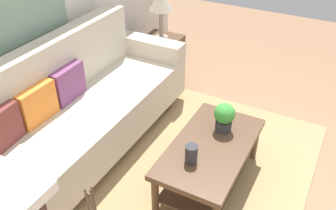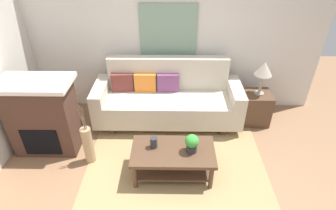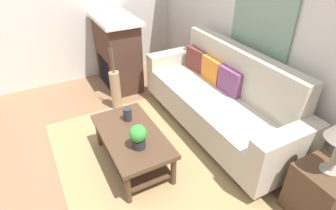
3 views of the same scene
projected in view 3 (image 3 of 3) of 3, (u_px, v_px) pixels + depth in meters
The scene contains 17 objects.
ground_plane at pixel (104, 176), 3.07m from camera, with size 8.96×8.96×0.00m, color #8C6647.
wall_back at pixel (274, 26), 3.20m from camera, with size 4.96×0.10×2.70m, color silver.
area_rug at pixel (146, 161), 3.26m from camera, with size 2.54×1.88×0.01m, color #A38456.
couch at pixel (221, 101), 3.58m from camera, with size 2.42×0.84×1.08m.
throw_pillow_maroon at pixel (197, 59), 4.06m from camera, with size 0.36×0.12×0.32m, color brown.
throw_pillow_orange at pixel (213, 70), 3.78m from camera, with size 0.36×0.12×0.32m, color orange.
throw_pillow_plum at pixel (231, 81), 3.49m from camera, with size 0.36×0.12×0.32m, color #7A4270.
coffee_table at pixel (132, 142), 3.08m from camera, with size 1.10×0.60×0.43m.
tabletop_vase at pixel (128, 114), 3.19m from camera, with size 0.10×0.10×0.16m, color #2D2D33.
potted_plant_tabletop at pixel (138, 136), 2.76m from camera, with size 0.18×0.18×0.26m.
side_table at pixel (319, 193), 2.53m from camera, with size 0.44×0.44×0.56m, color #513826.
fireplace at pixel (117, 52), 4.54m from camera, with size 1.02×0.58×1.16m.
floor_vase at pixel (116, 91), 4.07m from camera, with size 0.15×0.15×0.59m, color tan.
floor_vase_branch_a at pixel (113, 61), 3.79m from camera, with size 0.01×0.01×0.36m, color brown.
floor_vase_branch_b at pixel (113, 60), 3.82m from camera, with size 0.01×0.01×0.36m, color brown.
floor_vase_branch_c at pixel (111, 60), 3.81m from camera, with size 0.01×0.01×0.36m, color brown.
framed_painting at pixel (262, 14), 3.20m from camera, with size 0.94×0.03×0.85m, color gray.
Camera 3 is at (2.23, -0.40, 2.32)m, focal length 29.92 mm.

